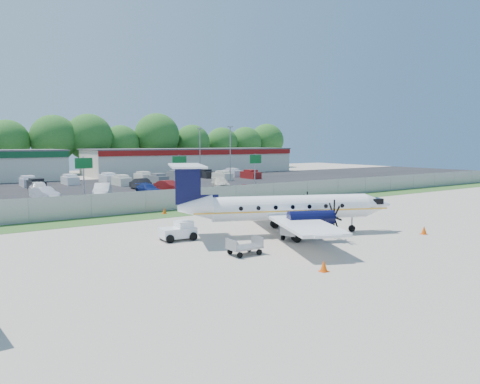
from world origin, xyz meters
TOP-DOWN VIEW (x-y plane):
  - ground at (0.00, 0.00)m, footprint 170.00×170.00m
  - grass_verge at (0.00, 12.00)m, footprint 170.00×4.00m
  - access_road at (0.00, 19.00)m, footprint 170.00×8.00m
  - parking_lot at (0.00, 40.00)m, footprint 170.00×32.00m
  - perimeter_fence at (0.00, 14.00)m, footprint 120.00×0.06m
  - building_east at (26.00, 61.98)m, footprint 44.40×12.40m
  - sign_left at (-8.00, 22.91)m, footprint 1.80×0.26m
  - sign_mid at (3.00, 22.91)m, footprint 1.80×0.26m
  - sign_right at (14.00, 22.91)m, footprint 1.80×0.26m
  - light_pole_ne at (20.00, 38.00)m, footprint 0.90×0.35m
  - light_pole_se at (20.00, 48.00)m, footprint 0.90×0.35m
  - tree_line at (0.00, 74.00)m, footprint 112.00×6.00m
  - aircraft at (-1.10, -1.26)m, footprint 15.97×15.51m
  - pushback_tug at (-8.06, 1.39)m, footprint 2.37×1.77m
  - baggage_cart_near at (-1.66, -2.97)m, footprint 2.22×1.66m
  - baggage_cart_far at (-6.88, -4.51)m, footprint 1.92×1.19m
  - cone_nose at (6.98, -6.68)m, footprint 0.42×0.42m
  - cone_port_wing at (-5.66, -9.64)m, footprint 0.42×0.42m
  - cone_starboard_wing at (-3.97, 12.29)m, footprint 0.41×0.41m
  - road_car_west at (-16.57, 17.23)m, footprint 5.38×2.57m
  - road_car_mid at (9.12, 19.80)m, footprint 5.03×3.46m
  - road_car_east at (26.49, 17.14)m, footprint 5.17×2.84m
  - parked_car_a at (-10.59, 29.32)m, footprint 2.63×4.73m
  - parked_car_b at (-4.33, 28.44)m, footprint 3.63×5.29m
  - parked_car_c at (1.38, 28.35)m, footprint 1.90×4.57m
  - parked_car_d at (4.76, 29.45)m, footprint 2.70×4.79m
  - parked_car_e at (12.81, 29.65)m, footprint 3.97×5.58m
  - parked_car_f at (-9.99, 35.81)m, footprint 2.55×5.23m
  - parked_car_g at (2.88, 34.52)m, footprint 1.87×4.83m
  - far_parking_rows at (0.00, 45.00)m, footprint 56.00×10.00m

SIDE VIEW (x-z plane):
  - ground at x=0.00m, z-range 0.00..0.00m
  - tree_line at x=0.00m, z-range -7.00..7.00m
  - road_car_west at x=-16.57m, z-range -0.76..0.76m
  - road_car_mid at x=9.12m, z-range -0.68..0.68m
  - road_car_east at x=26.49m, z-range -0.71..0.71m
  - parked_car_a at x=-10.59m, z-range -0.74..0.74m
  - parked_car_b at x=-4.33m, z-range -0.83..0.83m
  - parked_car_c at x=1.38m, z-range -0.66..0.66m
  - parked_car_d at x=4.76m, z-range -0.75..0.75m
  - parked_car_e at x=12.81m, z-range -0.75..0.75m
  - parked_car_f at x=-9.99m, z-range -0.86..0.86m
  - parked_car_g at x=2.88m, z-range -0.79..0.79m
  - far_parking_rows at x=0.00m, z-range -0.80..0.80m
  - grass_verge at x=0.00m, z-range 0.00..0.02m
  - access_road at x=0.00m, z-range 0.00..0.02m
  - parking_lot at x=0.00m, z-range 0.00..0.02m
  - cone_starboard_wing at x=-3.97m, z-range -0.02..0.57m
  - cone_nose at x=6.98m, z-range -0.02..0.58m
  - cone_port_wing at x=-5.66m, z-range -0.02..0.58m
  - baggage_cart_far at x=-6.88m, z-range -0.03..0.96m
  - baggage_cart_near at x=-1.66m, z-range -0.04..1.01m
  - pushback_tug at x=-8.06m, z-range -0.03..1.20m
  - perimeter_fence at x=0.00m, z-range 0.01..2.00m
  - aircraft at x=-1.10m, z-range -0.56..4.38m
  - building_east at x=26.00m, z-range 0.01..5.25m
  - sign_left at x=-8.00m, z-range 1.11..6.11m
  - sign_mid at x=3.00m, z-range 1.11..6.11m
  - sign_right at x=14.00m, z-range 1.11..6.11m
  - light_pole_ne at x=20.00m, z-range 0.69..9.78m
  - light_pole_se at x=20.00m, z-range 0.69..9.78m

